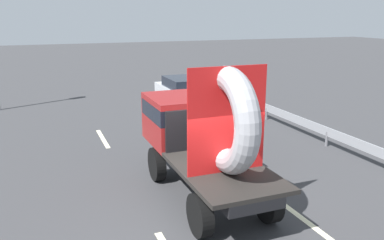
{
  "coord_description": "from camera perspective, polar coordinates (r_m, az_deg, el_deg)",
  "views": [
    {
      "loc": [
        -3.75,
        -8.02,
        4.67
      ],
      "look_at": [
        0.1,
        1.77,
        1.86
      ],
      "focal_mm": 37.31,
      "sensor_mm": 36.0,
      "label": 1
    }
  ],
  "objects": [
    {
      "name": "flatbed_truck",
      "position": [
        10.47,
        1.03,
        -1.45
      ],
      "size": [
        2.02,
        5.2,
        3.59
      ],
      "color": "black",
      "rests_on": "ground_plane"
    },
    {
      "name": "guardrail",
      "position": [
        16.78,
        14.32,
        0.17
      ],
      "size": [
        0.1,
        16.4,
        0.71
      ],
      "color": "gray",
      "rests_on": "ground_plane"
    },
    {
      "name": "lane_dash_left_far",
      "position": [
        15.82,
        -12.63,
        -2.6
      ],
      "size": [
        0.16,
        2.46,
        0.01
      ],
      "primitive_type": "cube",
      "rotation": [
        0.0,
        0.0,
        1.57
      ],
      "color": "beige",
      "rests_on": "ground_plane"
    },
    {
      "name": "lane_dash_right_far",
      "position": [
        16.23,
        -0.61,
        -1.78
      ],
      "size": [
        0.16,
        2.3,
        0.01
      ],
      "primitive_type": "cube",
      "rotation": [
        0.0,
        0.0,
        1.57
      ],
      "color": "beige",
      "rests_on": "ground_plane"
    },
    {
      "name": "distant_sedan",
      "position": [
        21.24,
        -1.25,
        4.33
      ],
      "size": [
        1.88,
        4.38,
        1.43
      ],
      "color": "black",
      "rests_on": "ground_plane"
    },
    {
      "name": "lane_dash_right_near",
      "position": [
        9.83,
        16.51,
        -14.07
      ],
      "size": [
        0.16,
        2.29,
        0.01
      ],
      "primitive_type": "cube",
      "rotation": [
        0.0,
        0.0,
        1.57
      ],
      "color": "beige",
      "rests_on": "ground_plane"
    },
    {
      "name": "ground_plane",
      "position": [
        10.01,
        3.24,
        -12.9
      ],
      "size": [
        120.0,
        120.0,
        0.0
      ],
      "primitive_type": "plane",
      "color": "#38383A"
    }
  ]
}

